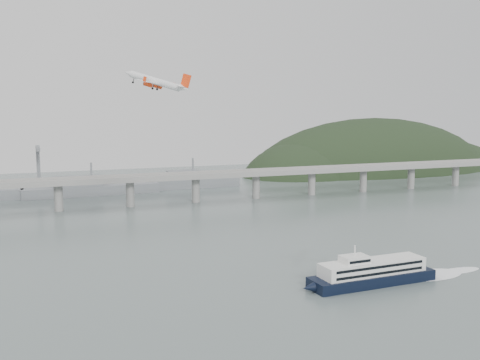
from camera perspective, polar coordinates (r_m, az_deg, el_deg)
name	(u,v)px	position (r m, az deg, el deg)	size (l,w,h in m)	color
ground	(287,280)	(241.78, 4.80, -10.10)	(900.00, 900.00, 0.00)	slate
bridge	(169,181)	(422.73, -7.28, -0.08)	(800.00, 22.00, 23.90)	gray
headland	(383,187)	(669.52, 14.33, -0.65)	(365.00, 155.00, 156.00)	black
ferry	(372,273)	(241.23, 13.28, -9.16)	(91.36, 17.23, 17.23)	black
airliner	(157,82)	(278.05, -8.47, 9.84)	(29.88, 28.45, 12.25)	white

